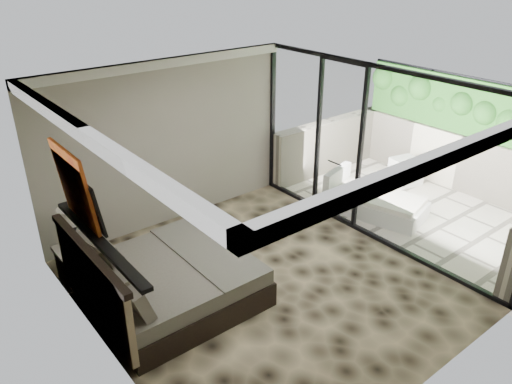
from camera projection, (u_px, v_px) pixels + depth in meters
floor at (263, 284)px, 7.11m from camera, size 5.00×5.00×0.00m
ceiling at (264, 91)px, 5.89m from camera, size 4.50×5.00×0.02m
back_wall at (168, 144)px, 8.25m from camera, size 4.50×0.02×2.80m
left_wall at (99, 255)px, 5.24m from camera, size 0.02×5.00×2.80m
glass_wall at (375, 156)px, 7.76m from camera, size 0.08×5.00×2.80m
terrace_slab at (419, 211)px, 9.23m from camera, size 3.00×5.00×0.12m
parapet_far at (465, 163)px, 9.73m from camera, size 0.30×5.00×1.10m
foliage_hedge at (476, 108)px, 9.25m from camera, size 0.36×4.60×1.10m
picture_ledge at (99, 241)px, 5.30m from camera, size 0.12×2.20×0.05m
bed at (165, 282)px, 6.59m from camera, size 2.09×2.03×1.16m
nightstand at (78, 264)px, 7.12m from camera, size 0.66×0.66×0.51m
table_lamp at (71, 222)px, 6.89m from camera, size 0.32×0.32×0.59m
abstract_canvas at (74, 186)px, 5.42m from camera, size 0.13×0.90×0.90m
framed_print at (90, 206)px, 5.33m from camera, size 0.11×0.50×0.60m
ottoman at (406, 171)px, 10.10m from camera, size 0.62×0.62×0.52m
lounger at (373, 202)px, 8.97m from camera, size 1.27×1.88×0.67m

